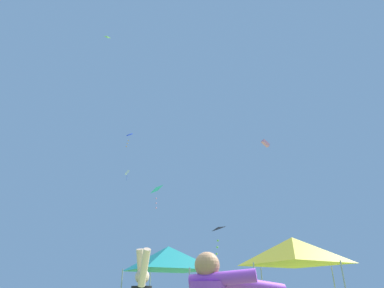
# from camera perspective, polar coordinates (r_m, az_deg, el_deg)

# --- Properties ---
(canopy_tent_teal) EXTENTS (3.10, 3.10, 3.32)m
(canopy_tent_teal) POSITION_cam_1_polar(r_m,az_deg,el_deg) (14.54, -4.36, -19.97)
(canopy_tent_teal) COLOR #9E9EA3
(canopy_tent_teal) RESTS_ON ground
(canopy_tent_yellow) EXTENTS (3.31, 3.31, 3.55)m
(canopy_tent_yellow) POSITION_cam_1_polar(r_m,az_deg,el_deg) (14.12, 17.93, -17.96)
(canopy_tent_yellow) COLOR #9E9EA3
(canopy_tent_yellow) RESTS_ON ground
(kite_white_box) EXTENTS (0.53, 0.49, 1.40)m
(kite_white_box) POSITION_cam_1_polar(r_m,az_deg,el_deg) (38.68, -11.69, -5.13)
(kite_white_box) COLOR white
(kite_cyan_diamond) EXTENTS (1.28, 1.11, 2.55)m
(kite_cyan_diamond) POSITION_cam_1_polar(r_m,az_deg,el_deg) (35.41, -6.51, -8.24)
(kite_cyan_diamond) COLOR #2DB7CC
(kite_lime_diamond) EXTENTS (0.82, 0.82, 0.71)m
(kite_lime_diamond) POSITION_cam_1_polar(r_m,az_deg,el_deg) (38.17, -15.11, 18.30)
(kite_lime_diamond) COLOR #75D138
(kite_black_delta) EXTENTS (1.86, 1.86, 2.54)m
(kite_black_delta) POSITION_cam_1_polar(r_m,az_deg,el_deg) (28.70, 4.80, -15.06)
(kite_black_delta) COLOR black
(kite_blue_diamond) EXTENTS (0.76, 0.88, 2.04)m
(kite_blue_diamond) POSITION_cam_1_polar(r_m,az_deg,el_deg) (40.10, -11.31, 1.63)
(kite_blue_diamond) COLOR blue
(kite_pink_box) EXTENTS (0.96, 0.98, 0.81)m
(kite_pink_box) POSITION_cam_1_polar(r_m,az_deg,el_deg) (36.15, 13.19, 0.13)
(kite_pink_box) COLOR pink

